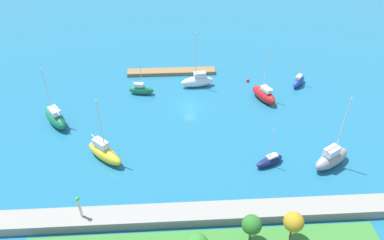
{
  "coord_description": "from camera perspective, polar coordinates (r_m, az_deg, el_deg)",
  "views": [
    {
      "loc": [
        3.11,
        60.44,
        40.86
      ],
      "look_at": [
        0.0,
        6.59,
        1.5
      ],
      "focal_mm": 33.28,
      "sensor_mm": 36.0,
      "label": 1
    }
  ],
  "objects": [
    {
      "name": "water",
      "position": [
        73.02,
        -0.3,
        2.09
      ],
      "size": [
        160.0,
        160.0,
        0.0
      ],
      "primitive_type": "plane",
      "color": "#1E668C",
      "rests_on": "ground"
    },
    {
      "name": "pier_dock",
      "position": [
        85.24,
        -3.31,
        7.74
      ],
      "size": [
        20.68,
        2.76,
        0.84
      ],
      "primitive_type": "cube",
      "color": "olive",
      "rests_on": "ground"
    },
    {
      "name": "breakwater",
      "position": [
        51.64,
        1.42,
        -14.83
      ],
      "size": [
        56.25,
        3.27,
        1.53
      ],
      "primitive_type": "cube",
      "color": "gray",
      "rests_on": "ground"
    },
    {
      "name": "harbor_beacon",
      "position": [
        51.06,
        -17.63,
        -12.92
      ],
      "size": [
        0.56,
        0.56,
        3.73
      ],
      "color": "silver",
      "rests_on": "breakwater"
    },
    {
      "name": "park_tree_west",
      "position": [
        48.35,
        15.98,
        -15.44
      ],
      "size": [
        2.62,
        2.62,
        4.53
      ],
      "color": "brown",
      "rests_on": "shoreline_park"
    },
    {
      "name": "park_tree_midwest",
      "position": [
        47.07,
        9.55,
        -16.22
      ],
      "size": [
        2.57,
        2.57,
        4.42
      ],
      "color": "brown",
      "rests_on": "shoreline_park"
    },
    {
      "name": "sailboat_green_lone_south",
      "position": [
        77.5,
        -8.15,
        4.83
      ],
      "size": [
        5.58,
        2.42,
        7.93
      ],
      "rotation": [
        0.0,
        0.0,
        2.99
      ],
      "color": "#19724C",
      "rests_on": "water"
    },
    {
      "name": "sailboat_navy_center_basin",
      "position": [
        60.46,
        12.33,
        -6.4
      ],
      "size": [
        5.35,
        3.62,
        7.45
      ],
      "rotation": [
        0.0,
        0.0,
        0.44
      ],
      "color": "#141E4C",
      "rests_on": "water"
    },
    {
      "name": "sailboat_yellow_off_beacon",
      "position": [
        61.33,
        -13.88,
        -5.09
      ],
      "size": [
        7.25,
        6.86,
        12.12
      ],
      "rotation": [
        0.0,
        0.0,
        2.41
      ],
      "color": "yellow",
      "rests_on": "water"
    },
    {
      "name": "sailboat_red_west_end",
      "position": [
        75.89,
        11.45,
        4.04
      ],
      "size": [
        5.08,
        7.22,
        11.73
      ],
      "rotation": [
        0.0,
        0.0,
        5.17
      ],
      "color": "red",
      "rests_on": "water"
    },
    {
      "name": "sailboat_blue_outer_mooring",
      "position": [
        83.41,
        16.74,
        6.02
      ],
      "size": [
        4.48,
        5.01,
        8.47
      ],
      "rotation": [
        0.0,
        0.0,
        4.03
      ],
      "color": "#2347B2",
      "rests_on": "water"
    },
    {
      "name": "sailboat_gray_by_breakwater",
      "position": [
        62.72,
        21.46,
        -5.69
      ],
      "size": [
        7.66,
        5.91,
        13.06
      ],
      "rotation": [
        0.0,
        0.0,
        3.68
      ],
      "color": "gray",
      "rests_on": "water"
    },
    {
      "name": "sailboat_white_lone_north",
      "position": [
        79.33,
        0.87,
        6.29
      ],
      "size": [
        7.43,
        3.03,
        12.7
      ],
      "rotation": [
        0.0,
        0.0,
        0.14
      ],
      "color": "white",
      "rests_on": "water"
    },
    {
      "name": "sailboat_green_far_north",
      "position": [
        72.08,
        -21.06,
        0.41
      ],
      "size": [
        6.6,
        7.69,
        11.74
      ],
      "rotation": [
        0.0,
        0.0,
        5.35
      ],
      "color": "#19724C",
      "rests_on": "water"
    },
    {
      "name": "mooring_buoy_red",
      "position": [
        82.68,
        8.93,
        6.32
      ],
      "size": [
        0.72,
        0.72,
        0.72
      ],
      "primitive_type": "sphere",
      "color": "red",
      "rests_on": "water"
    }
  ]
}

